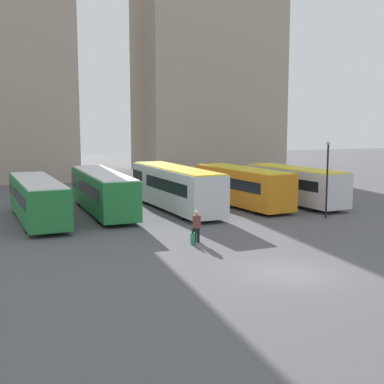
# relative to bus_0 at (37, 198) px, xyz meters

# --- Properties ---
(ground_plane) EXTENTS (160.00, 160.00, 0.00)m
(ground_plane) POSITION_rel_bus_0_xyz_m (9.73, -15.87, -1.53)
(ground_plane) COLOR #56565B
(building_block_right) EXTENTS (16.30, 12.78, 31.17)m
(building_block_right) POSITION_rel_bus_0_xyz_m (22.07, 27.66, 14.05)
(building_block_right) COLOR tan
(building_block_right) RESTS_ON ground_plane
(bus_0) EXTENTS (3.40, 11.02, 2.79)m
(bus_0) POSITION_rel_bus_0_xyz_m (0.00, 0.00, 0.00)
(bus_0) COLOR #237A38
(bus_0) RESTS_ON ground_plane
(bus_1) EXTENTS (2.96, 12.04, 2.93)m
(bus_1) POSITION_rel_bus_0_xyz_m (4.57, 1.91, 0.08)
(bus_1) COLOR #237A38
(bus_1) RESTS_ON ground_plane
(bus_2) EXTENTS (3.68, 12.17, 3.17)m
(bus_2) POSITION_rel_bus_0_xyz_m (9.84, 1.26, 0.20)
(bus_2) COLOR silver
(bus_2) RESTS_ON ground_plane
(bus_3) EXTENTS (4.23, 10.22, 2.97)m
(bus_3) POSITION_rel_bus_0_xyz_m (15.12, 1.06, 0.08)
(bus_3) COLOR orange
(bus_3) RESTS_ON ground_plane
(bus_4) EXTENTS (4.05, 10.09, 2.91)m
(bus_4) POSITION_rel_bus_0_xyz_m (19.45, 0.64, 0.05)
(bus_4) COLOR silver
(bus_4) RESTS_ON ground_plane
(traveler) EXTENTS (0.56, 0.56, 1.75)m
(traveler) POSITION_rel_bus_0_xyz_m (7.88, -8.97, -0.49)
(traveler) COLOR black
(traveler) RESTS_ON ground_plane
(suitcase) EXTENTS (0.32, 0.40, 0.89)m
(suitcase) POSITION_rel_bus_0_xyz_m (7.52, -9.34, -1.21)
(suitcase) COLOR #28844C
(suitcase) RESTS_ON ground_plane
(lamp_post_1) EXTENTS (0.28, 0.28, 5.23)m
(lamp_post_1) POSITION_rel_bus_0_xyz_m (18.51, -5.25, 1.58)
(lamp_post_1) COLOR black
(lamp_post_1) RESTS_ON ground_plane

